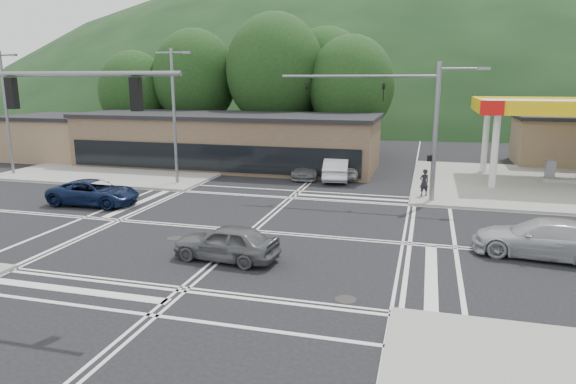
% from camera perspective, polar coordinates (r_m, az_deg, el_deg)
% --- Properties ---
extents(ground, '(120.00, 120.00, 0.00)m').
position_cam_1_polar(ground, '(24.42, -4.03, -4.35)').
color(ground, black).
rests_on(ground, ground).
extents(sidewalk_ne, '(16.00, 16.00, 0.15)m').
position_cam_1_polar(sidewalk_ne, '(38.38, 25.80, 0.74)').
color(sidewalk_ne, gray).
rests_on(sidewalk_ne, ground).
extents(sidewalk_nw, '(16.00, 16.00, 0.15)m').
position_cam_1_polar(sidewalk_nw, '(44.05, -16.15, 2.86)').
color(sidewalk_nw, gray).
rests_on(sidewalk_nw, ground).
extents(gas_station_canopy, '(12.32, 8.34, 5.75)m').
position_cam_1_polar(gas_station_canopy, '(39.19, 29.12, 7.98)').
color(gas_station_canopy, silver).
rests_on(gas_station_canopy, ground).
extents(commercial_row, '(24.00, 8.00, 4.00)m').
position_cam_1_polar(commercial_row, '(42.42, -6.74, 5.54)').
color(commercial_row, brown).
rests_on(commercial_row, ground).
extents(commercial_nw, '(8.00, 7.00, 3.60)m').
position_cam_1_polar(commercial_nw, '(50.62, -23.87, 5.45)').
color(commercial_nw, '#846B4F').
rests_on(commercial_nw, ground).
extents(hill_north, '(252.00, 126.00, 140.00)m').
position_cam_1_polar(hill_north, '(112.54, 11.38, 8.64)').
color(hill_north, black).
rests_on(hill_north, ground).
extents(tree_n_a, '(8.00, 8.00, 11.75)m').
position_cam_1_polar(tree_n_a, '(50.94, -10.31, 12.37)').
color(tree_n_a, '#382619').
rests_on(tree_n_a, ground).
extents(tree_n_b, '(9.00, 9.00, 12.98)m').
position_cam_1_polar(tree_n_b, '(48.07, -1.46, 13.35)').
color(tree_n_b, '#382619').
rests_on(tree_n_b, ground).
extents(tree_n_c, '(7.60, 7.60, 10.87)m').
position_cam_1_polar(tree_n_c, '(46.55, 7.01, 11.69)').
color(tree_n_c, '#382619').
rests_on(tree_n_c, ground).
extents(tree_n_d, '(6.80, 6.80, 9.76)m').
position_cam_1_polar(tree_n_d, '(52.94, -16.71, 10.64)').
color(tree_n_d, '#382619').
rests_on(tree_n_d, ground).
extents(tree_n_e, '(8.40, 8.40, 11.98)m').
position_cam_1_polar(tree_n_e, '(50.99, 4.29, 12.54)').
color(tree_n_e, '#382619').
rests_on(tree_n_e, ground).
extents(streetlight_nw, '(2.50, 0.25, 9.00)m').
position_cam_1_polar(streetlight_nw, '(35.09, -12.47, 8.91)').
color(streetlight_nw, slate).
rests_on(streetlight_nw, ground).
extents(streetlight_w, '(2.50, 0.25, 9.00)m').
position_cam_1_polar(streetlight_w, '(43.03, -28.80, 8.28)').
color(streetlight_w, slate).
rests_on(streetlight_w, ground).
extents(signal_mast_ne, '(11.65, 0.30, 8.00)m').
position_cam_1_polar(signal_mast_ne, '(30.32, 13.78, 8.37)').
color(signal_mast_ne, slate).
rests_on(signal_mast_ne, ground).
extents(car_blue_west, '(5.21, 2.56, 1.42)m').
position_cam_1_polar(car_blue_west, '(31.28, -20.74, -0.05)').
color(car_blue_west, '#0C1737').
rests_on(car_blue_west, ground).
extents(car_grey_center, '(4.36, 2.07, 1.44)m').
position_cam_1_polar(car_grey_center, '(20.54, -6.86, -5.58)').
color(car_grey_center, '#56575B').
rests_on(car_grey_center, ground).
extents(car_silver_east, '(5.59, 2.81, 1.56)m').
position_cam_1_polar(car_silver_east, '(23.12, 26.46, -4.62)').
color(car_silver_east, '#B1B4B9').
rests_on(car_silver_east, ground).
extents(car_queue_a, '(2.27, 5.04, 1.61)m').
position_cam_1_polar(car_queue_a, '(36.61, 5.42, 2.58)').
color(car_queue_a, silver).
rests_on(car_queue_a, ground).
extents(car_queue_b, '(1.93, 4.44, 1.49)m').
position_cam_1_polar(car_queue_b, '(37.54, 6.99, 2.70)').
color(car_queue_b, '#B2B2AE').
rests_on(car_queue_b, ground).
extents(car_northbound, '(2.03, 4.51, 1.28)m').
position_cam_1_polar(car_northbound, '(37.40, 2.22, 2.59)').
color(car_northbound, slate).
rests_on(car_northbound, ground).
extents(pedestrian, '(0.71, 0.63, 1.63)m').
position_cam_1_polar(pedestrian, '(31.88, 14.89, 1.04)').
color(pedestrian, black).
rests_on(pedestrian, sidewalk_ne).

